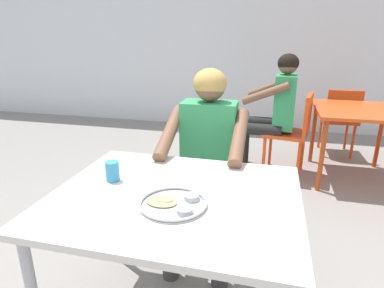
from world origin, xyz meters
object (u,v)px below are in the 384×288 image
at_px(table_foreground, 175,209).
at_px(diner_foreground, 206,150).
at_px(thali_tray, 174,203).
at_px(table_background_red, 358,118).
at_px(chair_foreground, 212,171).
at_px(patron_background, 275,104).
at_px(chair_red_far, 340,117).
at_px(drinking_cup, 112,171).
at_px(chair_red_left, 294,129).

relative_size(table_foreground, diner_foreground, 0.88).
height_order(thali_tray, table_background_red, thali_tray).
height_order(chair_foreground, table_background_red, chair_foreground).
bearing_deg(patron_background, diner_foreground, -105.08).
bearing_deg(table_background_red, chair_red_far, 92.09).
xyz_separation_m(diner_foreground, chair_red_far, (1.17, 2.20, -0.25)).
relative_size(table_foreground, thali_tray, 3.82).
bearing_deg(chair_foreground, table_foreground, -90.49).
height_order(chair_foreground, diner_foreground, diner_foreground).
distance_m(drinking_cup, patron_background, 2.22).
height_order(table_background_red, chair_red_left, chair_red_left).
distance_m(table_foreground, chair_foreground, 0.87).
xyz_separation_m(chair_foreground, table_background_red, (1.20, 1.29, 0.14)).
height_order(chair_foreground, patron_background, patron_background).
bearing_deg(chair_red_left, thali_tray, -105.19).
height_order(thali_tray, chair_red_far, chair_red_far).
xyz_separation_m(chair_red_left, chair_red_far, (0.56, 0.72, -0.02)).
relative_size(table_foreground, chair_red_far, 1.31).
height_order(chair_foreground, chair_red_left, chair_red_left).
relative_size(drinking_cup, chair_foreground, 0.11).
height_order(thali_tray, chair_red_left, chair_red_left).
bearing_deg(chair_red_far, patron_background, -138.52).
bearing_deg(drinking_cup, thali_tray, -24.32).
height_order(table_foreground, thali_tray, thali_tray).
bearing_deg(chair_red_left, chair_red_far, 52.10).
bearing_deg(patron_background, drinking_cup, -109.62).
xyz_separation_m(chair_foreground, diner_foreground, (0.00, -0.22, 0.23)).
height_order(table_foreground, chair_red_left, chair_red_left).
height_order(drinking_cup, chair_foreground, chair_foreground).
relative_size(table_background_red, chair_red_far, 1.09).
xyz_separation_m(diner_foreground, table_background_red, (1.20, 1.52, -0.09)).
xyz_separation_m(drinking_cup, diner_foreground, (0.34, 0.57, -0.07)).
bearing_deg(thali_tray, patron_background, 80.06).
distance_m(table_background_red, patron_background, 0.80).
bearing_deg(thali_tray, diner_foreground, 91.19).
bearing_deg(drinking_cup, chair_foreground, 67.17).
distance_m(table_foreground, drinking_cup, 0.36).
relative_size(chair_foreground, diner_foreground, 0.69).
bearing_deg(table_background_red, chair_foreground, -132.87).
bearing_deg(chair_red_far, diner_foreground, -118.12).
distance_m(thali_tray, table_background_red, 2.54).
xyz_separation_m(chair_foreground, chair_red_left, (0.62, 1.26, 0.00)).
relative_size(drinking_cup, patron_background, 0.08).
xyz_separation_m(chair_foreground, patron_background, (0.41, 1.30, 0.24)).
bearing_deg(diner_foreground, chair_red_left, 67.42).
xyz_separation_m(thali_tray, chair_foreground, (-0.02, 0.95, -0.26)).
height_order(table_foreground, drinking_cup, drinking_cup).
bearing_deg(table_background_red, patron_background, 179.61).
bearing_deg(chair_foreground, diner_foreground, -89.43).
distance_m(table_foreground, chair_red_far, 3.07).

